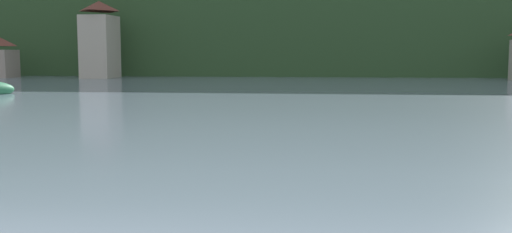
{
  "coord_description": "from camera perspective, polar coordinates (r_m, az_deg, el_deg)",
  "views": [
    {
      "loc": [
        2.33,
        18.96,
        3.41
      ],
      "look_at": [
        0.0,
        39.47,
        1.13
      ],
      "focal_mm": 41.42,
      "sensor_mm": 36.0,
      "label": 1
    }
  ],
  "objects": [
    {
      "name": "shore_building_westcentral",
      "position": [
        84.44,
        -23.4,
        5.19
      ],
      "size": [
        3.35,
        4.0,
        5.24
      ],
      "color": "gray",
      "rests_on": "ground_plane"
    },
    {
      "name": "wooded_hillside",
      "position": [
        119.59,
        -6.62,
        8.91
      ],
      "size": [
        352.0,
        64.1,
        51.29
      ],
      "color": "#2D4C28",
      "rests_on": "ground_plane"
    },
    {
      "name": "shore_building_central",
      "position": [
        79.4,
        -14.85,
        7.08
      ],
      "size": [
        3.91,
        5.52,
        9.87
      ],
      "color": "#BCB29E",
      "rests_on": "ground_plane"
    }
  ]
}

